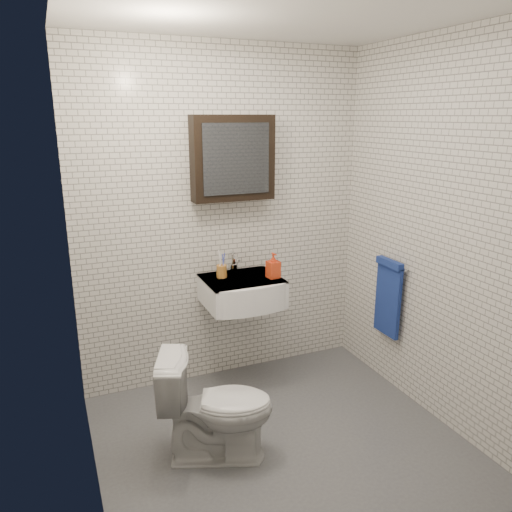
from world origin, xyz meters
The scene contains 9 objects.
ground centered at (0.00, 0.00, 0.01)m, with size 2.20×2.00×0.01m, color #4A4D52.
room_shell centered at (0.00, 0.00, 1.47)m, with size 2.22×2.02×2.51m.
washbasin centered at (0.05, 0.73, 0.76)m, with size 0.55×0.50×0.20m.
faucet centered at (0.05, 0.93, 0.92)m, with size 0.06×0.20×0.15m.
mirror_cabinet centered at (0.05, 0.93, 1.70)m, with size 0.60×0.15×0.60m.
towel_rail centered at (1.04, 0.35, 0.72)m, with size 0.09×0.30×0.58m.
toothbrush_cup centered at (-0.08, 0.85, 0.90)m, with size 0.09×0.09×0.20m.
soap_bottle centered at (0.27, 0.69, 0.94)m, with size 0.08×0.09×0.19m, color #FF9F1A.
toilet centered at (-0.41, 0.03, 0.34)m, with size 0.38×0.66×0.67m, color silver.
Camera 1 is at (-1.20, -2.45, 1.99)m, focal length 35.00 mm.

